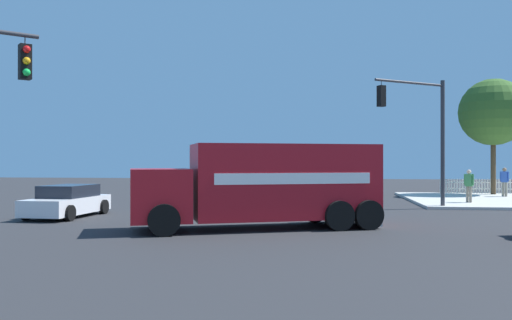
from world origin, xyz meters
name	(u,v)px	position (x,y,z in m)	size (l,w,h in m)	color
ground_plane	(252,226)	(0.00, 0.00, 0.00)	(100.00, 100.00, 0.00)	#2B2B2D
delivery_truck	(265,184)	(-0.48, 0.46, 1.50)	(8.65, 5.33, 2.88)	#AD141E
traffic_light_primary	(422,122)	(-7.13, -7.30, 4.13)	(3.57, 2.55, 6.07)	#38383D
sedan_white	(68,202)	(8.01, -2.20, 0.63)	(2.22, 4.39, 1.31)	white
pedestrian_near_corner	(469,184)	(-10.03, -10.29, 1.12)	(0.43, 0.39, 1.71)	gray
pedestrian_crossing	(504,180)	(-13.44, -15.35, 1.15)	(0.46, 0.37, 1.76)	gray
picket_fence_run	(483,186)	(-13.19, -18.74, 0.62)	(5.68, 0.05, 0.95)	silver
shade_tree_near	(493,112)	(-13.44, -17.50, 5.46)	(4.33, 4.33, 7.51)	brown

